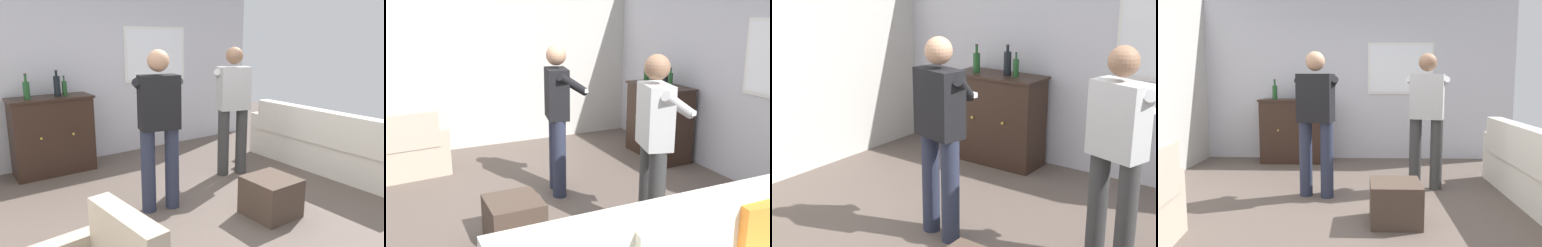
# 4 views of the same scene
# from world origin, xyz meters

# --- Properties ---
(ground) EXTENTS (10.40, 10.40, 0.00)m
(ground) POSITION_xyz_m (0.00, 0.00, 0.00)
(ground) COLOR brown
(wall_back_with_window) EXTENTS (5.20, 0.15, 2.80)m
(wall_back_with_window) POSITION_xyz_m (0.02, 2.66, 1.40)
(wall_back_with_window) COLOR silver
(wall_back_with_window) RESTS_ON ground
(couch) EXTENTS (0.57, 2.48, 0.86)m
(couch) POSITION_xyz_m (1.98, 0.21, 0.34)
(couch) COLOR silver
(couch) RESTS_ON ground
(sideboard_cabinet) EXTENTS (1.05, 0.49, 1.04)m
(sideboard_cabinet) POSITION_xyz_m (-1.07, 2.30, 0.52)
(sideboard_cabinet) COLOR black
(sideboard_cabinet) RESTS_ON ground
(bottle_wine_green) EXTENTS (0.06, 0.06, 0.26)m
(bottle_wine_green) POSITION_xyz_m (-0.86, 2.32, 1.14)
(bottle_wine_green) COLOR #1E4C23
(bottle_wine_green) RESTS_ON sideboard_cabinet
(bottle_liquor_amber) EXTENTS (0.08, 0.08, 0.34)m
(bottle_liquor_amber) POSITION_xyz_m (-0.96, 2.30, 1.18)
(bottle_liquor_amber) COLOR black
(bottle_liquor_amber) RESTS_ON sideboard_cabinet
(bottle_spirits_clear) EXTENTS (0.08, 0.08, 0.32)m
(bottle_spirits_clear) POSITION_xyz_m (-1.35, 2.26, 1.16)
(bottle_spirits_clear) COLOR #1E4C23
(bottle_spirits_clear) RESTS_ON sideboard_cabinet
(ottoman) EXTENTS (0.48, 0.48, 0.40)m
(ottoman) POSITION_xyz_m (0.38, -0.27, 0.20)
(ottoman) COLOR #47382D
(ottoman) RESTS_ON ground
(person_standing_left) EXTENTS (0.54, 0.51, 1.68)m
(person_standing_left) POSITION_xyz_m (-0.47, 0.51, 0.94)
(person_standing_left) COLOR #282D42
(person_standing_left) RESTS_ON ground
(person_standing_right) EXTENTS (0.54, 0.52, 1.68)m
(person_standing_right) POSITION_xyz_m (0.86, 0.88, 0.94)
(person_standing_right) COLOR #383838
(person_standing_right) RESTS_ON ground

